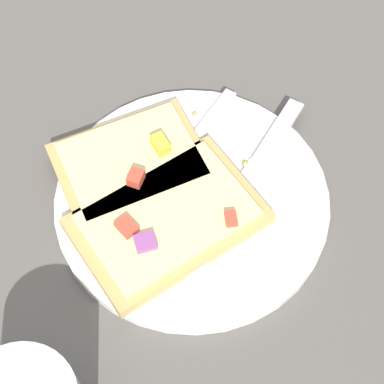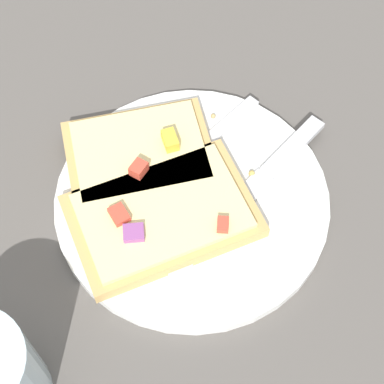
# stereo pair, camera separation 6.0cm
# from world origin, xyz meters

# --- Properties ---
(ground_plane) EXTENTS (4.00, 4.00, 0.00)m
(ground_plane) POSITION_xyz_m (0.00, 0.00, 0.00)
(ground_plane) COLOR #56514C
(plate) EXTENTS (0.26, 0.26, 0.01)m
(plate) POSITION_xyz_m (0.00, 0.00, 0.01)
(plate) COLOR white
(plate) RESTS_ON ground
(fork) EXTENTS (0.20, 0.06, 0.01)m
(fork) POSITION_xyz_m (-0.02, -0.03, 0.01)
(fork) COLOR silver
(fork) RESTS_ON plate
(knife) EXTENTS (0.22, 0.05, 0.01)m
(knife) POSITION_xyz_m (-0.05, 0.05, 0.01)
(knife) COLOR silver
(knife) RESTS_ON plate
(pizza_slice_main) EXTENTS (0.20, 0.18, 0.03)m
(pizza_slice_main) POSITION_xyz_m (0.04, -0.01, 0.02)
(pizza_slice_main) COLOR tan
(pizza_slice_main) RESTS_ON plate
(pizza_slice_corner) EXTENTS (0.17, 0.17, 0.03)m
(pizza_slice_corner) POSITION_xyz_m (-0.01, -0.06, 0.02)
(pizza_slice_corner) COLOR tan
(pizza_slice_corner) RESTS_ON plate
(crumb_scatter) EXTENTS (0.14, 0.08, 0.01)m
(crumb_scatter) POSITION_xyz_m (-0.01, 0.02, 0.02)
(crumb_scatter) COLOR tan
(crumb_scatter) RESTS_ON plate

